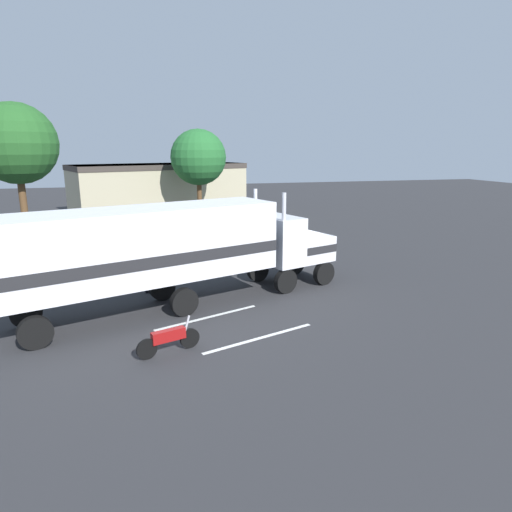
{
  "coord_description": "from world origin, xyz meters",
  "views": [
    {
      "loc": [
        -7.26,
        -19.47,
        6.35
      ],
      "look_at": [
        -2.24,
        -0.66,
        1.6
      ],
      "focal_mm": 31.18,
      "sensor_mm": 36.0,
      "label": 1
    }
  ],
  "objects_px": {
    "parked_car": "(137,234)",
    "tree_center": "(198,157)",
    "semi_truck": "(173,247)",
    "motorcycle": "(169,339)",
    "person_bystander": "(148,273)",
    "tree_left": "(16,144)"
  },
  "relations": [
    {
      "from": "motorcycle",
      "to": "tree_center",
      "type": "relative_size",
      "value": 0.25
    },
    {
      "from": "semi_truck",
      "to": "person_bystander",
      "type": "relative_size",
      "value": 8.7
    },
    {
      "from": "motorcycle",
      "to": "tree_left",
      "type": "distance_m",
      "value": 20.27
    },
    {
      "from": "tree_left",
      "to": "motorcycle",
      "type": "bearing_deg",
      "value": -66.54
    },
    {
      "from": "motorcycle",
      "to": "semi_truck",
      "type": "bearing_deg",
      "value": 82.51
    },
    {
      "from": "motorcycle",
      "to": "tree_center",
      "type": "height_order",
      "value": "tree_center"
    },
    {
      "from": "parked_car",
      "to": "motorcycle",
      "type": "bearing_deg",
      "value": -87.07
    },
    {
      "from": "semi_truck",
      "to": "tree_center",
      "type": "relative_size",
      "value": 1.77
    },
    {
      "from": "semi_truck",
      "to": "person_bystander",
      "type": "bearing_deg",
      "value": 114.83
    },
    {
      "from": "semi_truck",
      "to": "tree_center",
      "type": "xyz_separation_m",
      "value": [
        4.33,
        23.69,
        2.97
      ]
    },
    {
      "from": "tree_center",
      "to": "parked_car",
      "type": "bearing_deg",
      "value": -117.32
    },
    {
      "from": "parked_car",
      "to": "motorcycle",
      "type": "relative_size",
      "value": 2.29
    },
    {
      "from": "motorcycle",
      "to": "tree_left",
      "type": "height_order",
      "value": "tree_left"
    },
    {
      "from": "parked_car",
      "to": "tree_center",
      "type": "bearing_deg",
      "value": 62.68
    },
    {
      "from": "person_bystander",
      "to": "motorcycle",
      "type": "height_order",
      "value": "person_bystander"
    },
    {
      "from": "tree_left",
      "to": "tree_center",
      "type": "relative_size",
      "value": 1.13
    },
    {
      "from": "person_bystander",
      "to": "parked_car",
      "type": "height_order",
      "value": "person_bystander"
    },
    {
      "from": "tree_left",
      "to": "tree_center",
      "type": "bearing_deg",
      "value": 39.05
    },
    {
      "from": "tree_left",
      "to": "tree_center",
      "type": "xyz_separation_m",
      "value": [
        12.58,
        10.21,
        -1.08
      ]
    },
    {
      "from": "semi_truck",
      "to": "parked_car",
      "type": "relative_size",
      "value": 3.05
    },
    {
      "from": "tree_center",
      "to": "motorcycle",
      "type": "bearing_deg",
      "value": -99.92
    },
    {
      "from": "parked_car",
      "to": "tree_left",
      "type": "relative_size",
      "value": 0.51
    }
  ]
}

